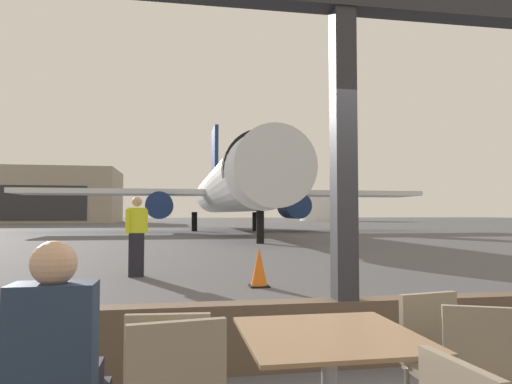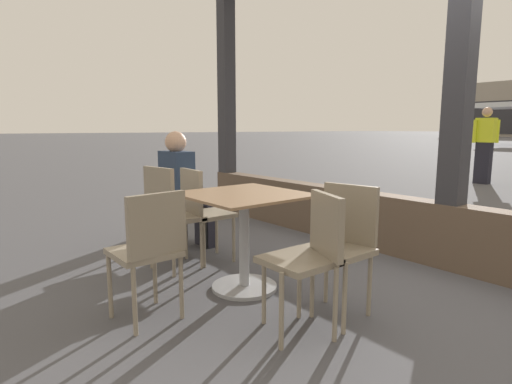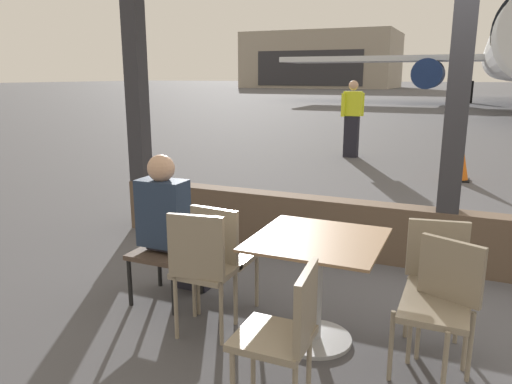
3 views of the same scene
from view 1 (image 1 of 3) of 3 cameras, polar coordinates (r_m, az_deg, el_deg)
ground_plane at (r=44.07m, az=-7.90°, el=-4.45°), size 220.00×220.00×0.00m
window_frame at (r=4.30m, az=10.84°, el=-3.79°), size 7.26×0.24×3.51m
cafe_chair_window_left at (r=2.48m, az=-10.68°, el=-22.35°), size 0.42×0.42×0.90m
cafe_chair_aisle_left at (r=3.04m, az=21.94°, el=-18.41°), size 0.44×0.44×0.89m
cafe_chair_side_extra at (r=2.79m, az=26.82°, el=-19.92°), size 0.50×0.50×0.88m
seated_passenger at (r=2.61m, az=-23.05°, el=-18.03°), size 0.44×0.45×1.24m
airplane at (r=33.20m, az=-3.25°, el=0.52°), size 30.26×31.25×10.01m
ground_crew_worker at (r=10.42m, az=-14.56°, el=-5.19°), size 0.46×0.40×1.74m
traffic_cone at (r=8.76m, az=0.38°, el=-9.34°), size 0.36×0.36×0.75m
distant_hangar at (r=77.47m, az=-24.90°, el=-0.45°), size 22.22×14.11×8.14m
fuel_storage_tank at (r=89.68m, az=8.27°, el=-1.78°), size 8.91×8.91×5.52m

